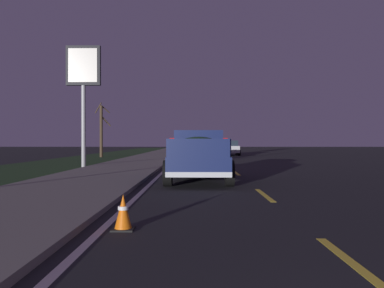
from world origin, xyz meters
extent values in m
plane|color=black|center=(27.00, 0.00, 0.00)|extent=(144.00, 144.00, 0.00)
cube|color=slate|center=(27.00, 5.70, 0.06)|extent=(108.00, 4.00, 0.12)
cube|color=#1E3819|center=(27.00, 10.70, 0.00)|extent=(108.00, 6.00, 0.01)
cube|color=yellow|center=(3.85, 0.00, 0.00)|extent=(2.40, 0.14, 0.01)
cube|color=yellow|center=(9.57, 0.00, 0.00)|extent=(2.40, 0.14, 0.01)
cube|color=yellow|center=(16.53, 0.00, 0.00)|extent=(2.40, 0.14, 0.01)
cube|color=yellow|center=(22.90, 0.00, 0.00)|extent=(2.40, 0.14, 0.01)
cube|color=yellow|center=(28.23, 0.00, 0.00)|extent=(2.40, 0.14, 0.01)
cube|color=yellow|center=(33.38, 0.00, 0.00)|extent=(2.40, 0.14, 0.01)
cube|color=yellow|center=(39.45, 0.00, 0.00)|extent=(2.40, 0.14, 0.01)
cube|color=yellow|center=(44.46, 0.00, 0.00)|extent=(2.40, 0.14, 0.01)
cube|color=yellow|center=(51.28, 0.00, 0.00)|extent=(2.40, 0.14, 0.01)
cube|color=yellow|center=(57.91, 0.00, 0.00)|extent=(2.40, 0.14, 0.01)
cube|color=yellow|center=(64.66, 0.00, 0.00)|extent=(2.40, 0.14, 0.01)
cube|color=yellow|center=(71.65, 0.00, 0.00)|extent=(2.40, 0.14, 0.01)
cube|color=yellow|center=(76.68, 0.00, 0.00)|extent=(2.40, 0.14, 0.01)
cube|color=silver|center=(27.00, 3.40, 0.00)|extent=(108.00, 0.14, 0.01)
cube|color=#141E4C|center=(13.34, 1.75, 0.67)|extent=(5.41, 2.04, 0.60)
cube|color=#141E4C|center=(14.52, 1.74, 1.42)|extent=(2.17, 1.85, 0.90)
cube|color=#1E2833|center=(13.47, 1.75, 1.47)|extent=(0.05, 1.44, 0.50)
cube|color=#141E4C|center=(12.26, 2.70, 1.25)|extent=(3.02, 0.10, 0.56)
cube|color=#141E4C|center=(12.25, 0.82, 1.25)|extent=(3.02, 0.10, 0.56)
cube|color=#141E4C|center=(10.68, 1.77, 1.25)|extent=(0.09, 1.88, 0.56)
cube|color=silver|center=(10.68, 1.77, 0.45)|extent=(0.13, 2.00, 0.16)
cube|color=red|center=(10.69, 2.57, 1.45)|extent=(0.06, 0.14, 0.20)
cube|color=red|center=(10.68, 0.97, 1.45)|extent=(0.06, 0.14, 0.20)
ellipsoid|color=#193823|center=(12.26, 1.76, 1.29)|extent=(2.60, 1.54, 0.64)
sphere|color=silver|center=(12.76, 2.11, 1.15)|extent=(0.40, 0.40, 0.40)
sphere|color=beige|center=(11.65, 1.46, 1.13)|extent=(0.34, 0.34, 0.34)
cylinder|color=black|center=(15.12, 2.74, 0.42)|extent=(0.84, 0.28, 0.84)
cylinder|color=black|center=(15.11, 0.74, 0.42)|extent=(0.84, 0.28, 0.84)
cylinder|color=black|center=(11.56, 2.76, 0.42)|extent=(0.84, 0.28, 0.84)
cylinder|color=black|center=(11.55, 0.76, 0.42)|extent=(0.84, 0.28, 0.84)
cube|color=#14592D|center=(35.03, 1.91, 0.63)|extent=(4.40, 1.81, 0.70)
cube|color=#1E2833|center=(34.78, 1.91, 1.26)|extent=(2.47, 1.59, 0.56)
cylinder|color=black|center=(36.52, 2.82, 0.34)|extent=(0.68, 0.22, 0.68)
cylinder|color=black|center=(36.52, 1.02, 0.34)|extent=(0.68, 0.22, 0.68)
cylinder|color=black|center=(33.53, 2.81, 0.34)|extent=(0.68, 0.22, 0.68)
cylinder|color=black|center=(33.53, 1.01, 0.34)|extent=(0.68, 0.22, 0.68)
cube|color=red|center=(32.88, 1.91, 0.68)|extent=(0.08, 1.51, 0.10)
cube|color=#B2B5BA|center=(38.96, -1.73, 0.63)|extent=(4.44, 1.89, 0.70)
cube|color=#1E2833|center=(38.71, -1.73, 1.26)|extent=(2.50, 1.63, 0.56)
cylinder|color=black|center=(40.47, -0.86, 0.34)|extent=(0.68, 0.22, 0.68)
cylinder|color=black|center=(40.43, -2.66, 0.34)|extent=(0.68, 0.22, 0.68)
cylinder|color=black|center=(37.48, -0.80, 0.34)|extent=(0.68, 0.22, 0.68)
cylinder|color=black|center=(37.44, -2.60, 0.34)|extent=(0.68, 0.22, 0.68)
cube|color=red|center=(36.81, -1.69, 0.68)|extent=(0.11, 1.51, 0.10)
cube|color=silver|center=(28.40, 1.54, 0.63)|extent=(4.41, 1.82, 0.70)
cube|color=#1E2833|center=(28.15, 1.54, 1.26)|extent=(2.47, 1.60, 0.56)
cylinder|color=black|center=(29.89, 2.45, 0.34)|extent=(0.68, 0.22, 0.68)
cylinder|color=black|center=(29.90, 0.65, 0.34)|extent=(0.68, 0.22, 0.68)
cylinder|color=black|center=(26.90, 2.44, 0.34)|extent=(0.68, 0.22, 0.68)
cylinder|color=black|center=(26.91, 0.64, 0.34)|extent=(0.68, 0.22, 0.68)
cube|color=red|center=(26.25, 1.53, 0.68)|extent=(0.09, 1.51, 0.10)
cylinder|color=#99999E|center=(20.23, 8.10, 3.38)|extent=(0.24, 0.24, 6.77)
cube|color=black|center=(20.23, 8.10, 5.67)|extent=(0.24, 1.90, 2.20)
cube|color=silver|center=(20.10, 8.10, 5.67)|extent=(0.04, 1.60, 1.87)
cylinder|color=#423323|center=(33.61, 10.50, 2.36)|extent=(0.28, 0.28, 4.71)
cylinder|color=#423323|center=(33.98, 10.32, 3.48)|extent=(0.81, 0.51, 0.72)
cylinder|color=#423323|center=(33.89, 10.19, 4.43)|extent=(0.60, 0.75, 0.77)
cylinder|color=#423323|center=(33.83, 10.82, 4.54)|extent=(0.52, 0.74, 1.01)
cylinder|color=#423323|center=(33.85, 10.13, 3.34)|extent=(0.54, 0.85, 1.03)
cube|color=black|center=(5.58, 3.05, 0.01)|extent=(0.36, 0.36, 0.03)
cone|color=orange|center=(5.58, 3.05, 0.31)|extent=(0.28, 0.28, 0.55)
cylinder|color=white|center=(5.58, 3.05, 0.36)|extent=(0.17, 0.17, 0.06)
camera|label=1|loc=(-0.50, 1.87, 1.45)|focal=34.93mm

